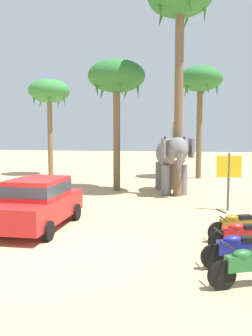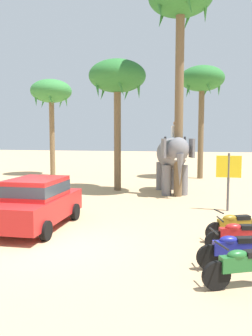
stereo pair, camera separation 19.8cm
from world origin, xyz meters
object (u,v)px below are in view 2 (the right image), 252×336
at_px(car_sedan_foreground, 38,201).
at_px(motorcycle_nearest_camera, 243,265).
at_px(palm_tree_behind_elephant, 202,82).
at_px(elephant_with_mahout, 173,157).
at_px(signboard_yellow, 229,170).
at_px(motorcycle_mid_row, 239,236).
at_px(palm_tree_left_of_road, 180,7).
at_px(palm_tree_far_back, 117,79).
at_px(motorcycle_second_in_row, 235,250).
at_px(motorcycle_fourth_in_row, 234,226).
at_px(palm_tree_near_hut, 51,94).

relative_size(car_sedan_foreground, motorcycle_nearest_camera, 2.48).
distance_m(motorcycle_nearest_camera, palm_tree_behind_elephant, 19.36).
bearing_deg(motorcycle_nearest_camera, elephant_with_mahout, 102.36).
relative_size(elephant_with_mahout, signboard_yellow, 1.67).
xyz_separation_m(motorcycle_mid_row, palm_tree_left_of_road, (-2.21, 8.25, 9.01)).
bearing_deg(car_sedan_foreground, palm_tree_far_back, 85.80).
height_order(motorcycle_nearest_camera, motorcycle_second_in_row, same).
height_order(motorcycle_fourth_in_row, signboard_yellow, signboard_yellow).
bearing_deg(palm_tree_near_hut, palm_tree_far_back, -41.54).
bearing_deg(signboard_yellow, motorcycle_fourth_in_row, -91.39).
xyz_separation_m(motorcycle_fourth_in_row, palm_tree_behind_elephant, (-1.13, 15.05, 6.54)).
xyz_separation_m(elephant_with_mahout, motorcycle_second_in_row, (2.38, -10.35, -1.53)).
bearing_deg(palm_tree_behind_elephant, motorcycle_second_in_row, -86.81).
relative_size(motorcycle_fourth_in_row, palm_tree_far_back, 0.23).
distance_m(motorcycle_mid_row, palm_tree_left_of_road, 12.41).
relative_size(palm_tree_near_hut, palm_tree_far_back, 1.02).
xyz_separation_m(motorcycle_second_in_row, signboard_yellow, (0.28, 6.40, 1.22)).
relative_size(motorcycle_fourth_in_row, palm_tree_near_hut, 0.22).
distance_m(elephant_with_mahout, motorcycle_second_in_row, 10.73).
bearing_deg(signboard_yellow, palm_tree_behind_elephant, 96.50).
bearing_deg(palm_tree_behind_elephant, car_sedan_foreground, -109.05).
height_order(car_sedan_foreground, palm_tree_left_of_road, palm_tree_left_of_road).
bearing_deg(palm_tree_left_of_road, signboard_yellow, -52.96).
distance_m(car_sedan_foreground, palm_tree_left_of_road, 11.92).
relative_size(motorcycle_nearest_camera, motorcycle_mid_row, 0.94).
xyz_separation_m(car_sedan_foreground, palm_tree_left_of_road, (4.14, 7.21, 8.54)).
distance_m(palm_tree_behind_elephant, palm_tree_left_of_road, 8.27).
xyz_separation_m(palm_tree_near_hut, signboard_yellow, (12.76, -10.35, -4.75)).
xyz_separation_m(motorcycle_second_in_row, palm_tree_left_of_road, (-2.01, 9.42, 9.01)).
xyz_separation_m(elephant_with_mahout, motorcycle_nearest_camera, (2.48, -11.30, -1.53)).
xyz_separation_m(motorcycle_nearest_camera, motorcycle_fourth_in_row, (0.08, 3.14, 0.00)).
xyz_separation_m(motorcycle_nearest_camera, palm_tree_far_back, (-5.63, 11.53, 5.80)).
height_order(motorcycle_second_in_row, signboard_yellow, signboard_yellow).
bearing_deg(palm_tree_far_back, palm_tree_near_hut, 138.46).
bearing_deg(palm_tree_near_hut, car_sedan_foreground, -66.45).
xyz_separation_m(motorcycle_nearest_camera, motorcycle_second_in_row, (-0.09, 0.95, 0.00)).
distance_m(car_sedan_foreground, palm_tree_far_back, 9.95).
height_order(motorcycle_second_in_row, motorcycle_mid_row, same).
relative_size(motorcycle_fourth_in_row, signboard_yellow, 0.70).
xyz_separation_m(car_sedan_foreground, motorcycle_mid_row, (6.35, -1.04, -0.46)).
bearing_deg(motorcycle_mid_row, motorcycle_second_in_row, -99.84).
bearing_deg(signboard_yellow, palm_tree_far_back, 144.21).
height_order(motorcycle_mid_row, palm_tree_behind_elephant, palm_tree_behind_elephant).
bearing_deg(palm_tree_far_back, elephant_with_mahout, -4.25).
height_order(motorcycle_nearest_camera, motorcycle_mid_row, same).
xyz_separation_m(motorcycle_second_in_row, palm_tree_far_back, (-5.54, 10.59, 5.80)).
distance_m(elephant_with_mahout, motorcycle_nearest_camera, 11.67).
height_order(elephant_with_mahout, palm_tree_near_hut, palm_tree_near_hut).
relative_size(palm_tree_near_hut, palm_tree_left_of_road, 0.70).
height_order(motorcycle_nearest_camera, palm_tree_near_hut, palm_tree_near_hut).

